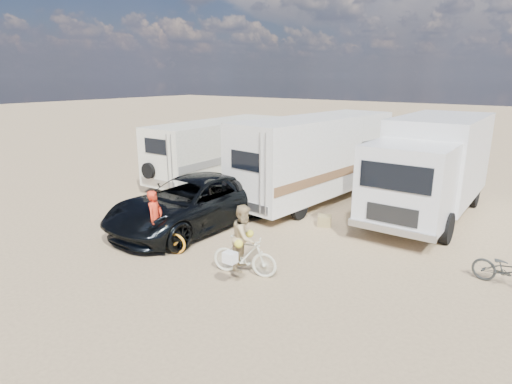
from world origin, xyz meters
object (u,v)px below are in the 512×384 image
Objects in this scene: rv_left at (217,151)px; crate at (325,221)px; rider_woman at (244,244)px; cooler at (208,221)px; bike_man at (156,236)px; box_truck at (430,169)px; rider_man at (156,225)px; bike_parked at (510,271)px; dark_suv at (192,203)px; rv_main at (315,159)px; bike_woman at (244,256)px.

rv_left is 7.27m from crate.
rider_woman is 2.63× the size of cooler.
rv_left is 4.17× the size of bike_man.
rider_woman is at bearing -108.15° from box_truck.
rider_man is (4.00, -7.06, -0.57)m from rv_left.
box_truck is 4.23× the size of bike_man.
rv_left is at bearing -178.39° from box_truck.
cooler is 1.44× the size of crate.
rider_man is 2.57× the size of cooler.
bike_parked reaches higher than cooler.
box_truck is 8.95m from rider_man.
cooler is (-2.88, 1.88, -0.54)m from rider_woman.
cooler is (-0.14, 2.19, -0.52)m from rider_man.
rv_left is at bearing 126.81° from cooler.
rider_woman is 4.24m from crate.
dark_suv is 3.63× the size of rider_woman.
rv_main reaches higher than dark_suv.
rider_man is at bearing -124.57° from box_truck.
bike_man is at bearing -61.78° from rv_left.
box_truck is 12.13× the size of cooler.
rider_woman is (3.34, -1.67, -0.01)m from dark_suv.
rider_woman reaches higher than bike_woman.
bike_parked is (11.90, -3.81, -0.92)m from rv_left.
rv_main is 7.08m from bike_man.
rv_main is 4.05m from box_truck.
rv_main reaches higher than rider_woman.
box_truck is 4.62× the size of rider_woman.
rv_left reaches higher than dark_suv.
rider_woman is 0.99× the size of bike_parked.
cooler is (0.46, 0.21, -0.55)m from dark_suv.
bike_woman is 2.70× the size of cooler.
rv_left is 8.14m from rider_man.
rider_woman is at bearing -16.41° from bike_woman.
crate is at bearing -48.50° from rv_main.
cooler is at bearing -16.85° from bike_man.
bike_man is 0.31m from rider_man.
bike_woman is at bearing -68.99° from rv_main.
bike_man is (-1.00, -6.92, -1.12)m from rv_main.
bike_parked reaches higher than crate.
rv_left is (-5.00, 0.15, -0.24)m from rv_main.
rider_woman reaches higher than bike_man.
bike_man is (4.00, -7.06, -0.88)m from rv_left.
rider_man is at bearing 79.94° from bike_woman.
bike_parked is at bearing -13.49° from crate.
rv_left is 17.25× the size of crate.
bike_parked is at bearing -21.72° from rv_main.
cooler is (-8.04, -1.07, -0.18)m from bike_parked.
cooler is at bearing 40.48° from rider_woman.
rider_man is at bearing -0.00° from bike_man.
bike_parked is 8.11m from cooler.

